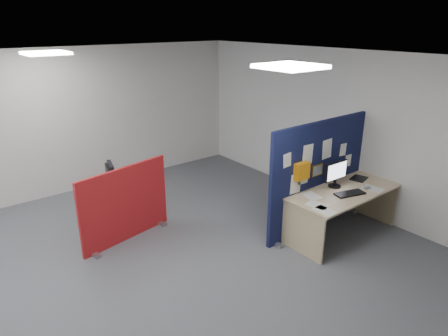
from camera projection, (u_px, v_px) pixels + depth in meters
floor at (98, 302)px, 4.71m from camera, size 9.00×9.00×0.00m
ceiling at (67, 68)px, 3.77m from camera, size 9.00×7.00×0.02m
wall_back at (10, 131)px, 6.81m from camera, size 9.00×0.02×2.70m
wall_right at (343, 130)px, 6.85m from camera, size 0.02×7.00×2.70m
ceiling_lights at (78, 64)px, 4.46m from camera, size 4.10×4.10×0.04m
navy_divider at (319, 176)px, 6.15m from camera, size 2.12×0.30×1.75m
main_desk at (340, 200)px, 6.06m from camera, size 1.84×0.82×0.73m
monitor_main at (336, 173)px, 6.04m from camera, size 0.46×0.19×0.40m
keyboard at (350, 194)px, 5.84m from camera, size 0.48×0.30×0.02m
mouse at (367, 188)px, 6.04m from camera, size 0.11×0.08×0.03m
paper_tray at (359, 178)px, 6.42m from camera, size 0.33×0.28×0.01m
red_divider at (125, 205)px, 5.91m from camera, size 1.50×0.35×1.14m
office_chair at (104, 194)px, 6.19m from camera, size 0.70×0.68×1.06m
desk_papers at (332, 200)px, 5.67m from camera, size 1.41×0.75×0.00m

